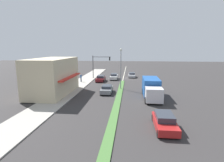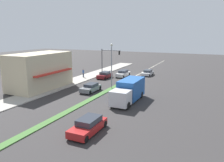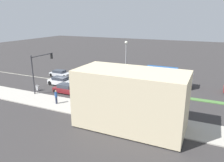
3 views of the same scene
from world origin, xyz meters
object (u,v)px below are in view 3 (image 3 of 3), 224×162
at_px(street_lamp, 126,59).
at_px(suv_grey, 140,93).
at_px(pedestrian, 56,97).
at_px(sedan_maroon, 67,89).
at_px(warning_aframe_sign, 38,88).
at_px(van_white, 61,81).
at_px(sedan_silver, 60,73).
at_px(delivery_truck, 166,77).
at_px(traffic_signal_main, 39,66).

relative_size(street_lamp, suv_grey, 1.82).
height_order(pedestrian, sedan_maroon, pedestrian).
bearing_deg(warning_aframe_sign, van_white, 158.52).
height_order(street_lamp, sedan_maroon, street_lamp).
distance_m(street_lamp, sedan_silver, 14.92).
distance_m(pedestrian, delivery_truck, 18.04).
distance_m(suv_grey, sedan_silver, 17.79).
distance_m(pedestrian, suv_grey, 11.42).
relative_size(traffic_signal_main, pedestrian, 3.16).
xyz_separation_m(delivery_truck, sedan_maroon, (10.00, -12.55, -0.83)).
relative_size(street_lamp, pedestrian, 4.16).
height_order(street_lamp, sedan_silver, street_lamp).
height_order(warning_aframe_sign, sedan_silver, sedan_silver).
bearing_deg(sedan_maroon, warning_aframe_sign, -78.29).
bearing_deg(traffic_signal_main, pedestrian, 59.44).
xyz_separation_m(traffic_signal_main, suv_grey, (-3.92, 14.24, -3.27)).
xyz_separation_m(street_lamp, van_white, (2.20, -10.53, -4.11)).
distance_m(traffic_signal_main, van_white, 5.12).
height_order(sedan_maroon, sedan_silver, sedan_maroon).
bearing_deg(traffic_signal_main, van_white, 171.09).
relative_size(street_lamp, warning_aframe_sign, 8.80).
height_order(delivery_truck, sedan_silver, delivery_truck).
xyz_separation_m(pedestrian, van_white, (-7.02, -4.63, -0.39)).
relative_size(pedestrian, warning_aframe_sign, 2.12).
distance_m(traffic_signal_main, suv_grey, 15.13).
height_order(sedan_maroon, van_white, van_white).
height_order(traffic_signal_main, pedestrian, traffic_signal_main).
xyz_separation_m(sedan_maroon, van_white, (-2.80, -3.16, 0.02)).
relative_size(traffic_signal_main, sedan_silver, 1.43).
bearing_deg(delivery_truck, traffic_signal_main, -55.74).
bearing_deg(delivery_truck, warning_aframe_sign, -57.48).
distance_m(traffic_signal_main, warning_aframe_sign, 3.58).
bearing_deg(suv_grey, delivery_truck, 163.78).
relative_size(traffic_signal_main, van_white, 1.28).
relative_size(suv_grey, van_white, 0.92).
bearing_deg(pedestrian, suv_grey, 128.00).
distance_m(delivery_truck, sedan_maroon, 16.07).
xyz_separation_m(traffic_signal_main, warning_aframe_sign, (-0.16, -0.87, -3.47)).
relative_size(street_lamp, delivery_truck, 0.98).
distance_m(street_lamp, suv_grey, 5.62).
bearing_deg(street_lamp, pedestrian, -32.61).
bearing_deg(pedestrian, street_lamp, 147.39).
height_order(delivery_truck, suv_grey, delivery_truck).
xyz_separation_m(warning_aframe_sign, van_white, (-3.76, 1.48, 0.24)).
distance_m(traffic_signal_main, sedan_silver, 9.45).
height_order(warning_aframe_sign, sedan_maroon, sedan_maroon).
distance_m(pedestrian, van_white, 8.42).
distance_m(street_lamp, pedestrian, 11.56).
distance_m(warning_aframe_sign, delivery_truck, 20.42).
height_order(street_lamp, warning_aframe_sign, street_lamp).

